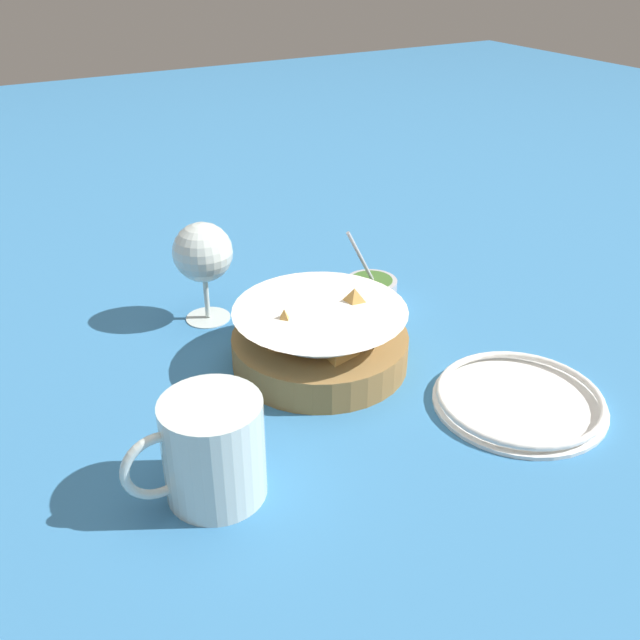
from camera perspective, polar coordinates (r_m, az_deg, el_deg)
name	(u,v)px	position (r m, az deg, el deg)	size (l,w,h in m)	color
ground_plane	(338,364)	(0.87, 1.44, -3.54)	(4.00, 4.00, 0.00)	teal
food_basket	(321,339)	(0.85, 0.07, -1.51)	(0.21, 0.21, 0.09)	olive
sauce_cup	(371,291)	(1.00, 4.10, 2.33)	(0.08, 0.07, 0.12)	#B7B7BC
wine_glass	(203,255)	(0.94, -9.35, 5.14)	(0.08, 0.08, 0.14)	silver
beer_mug	(213,453)	(0.67, -8.59, -10.45)	(0.13, 0.09, 0.10)	silver
side_plate	(519,399)	(0.83, 15.66, -6.12)	(0.19, 0.19, 0.01)	white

